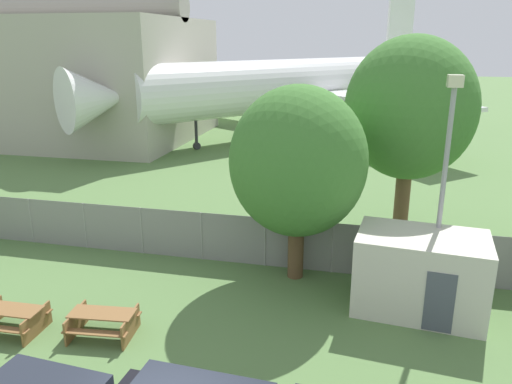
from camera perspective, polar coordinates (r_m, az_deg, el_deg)
name	(u,v)px	position (r m, az deg, el deg)	size (l,w,h in m)	color
hangar_building	(68,77)	(47.74, -20.72, 12.22)	(22.26, 16.37, 12.04)	#ADA899
perimeter_fence	(265,242)	(19.10, 1.05, -5.72)	(56.07, 0.07, 1.96)	gray
airplane	(297,85)	(45.59, 4.74, 12.10)	(29.31, 34.55, 13.34)	white
portable_cabin	(420,273)	(16.84, 18.24, -8.80)	(4.21, 2.88, 2.55)	beige
picnic_bench_near_cabin	(103,321)	(15.74, -17.10, -13.91)	(2.02, 1.59, 0.76)	brown
picnic_bench_open_grass	(11,317)	(16.92, -26.21, -12.70)	(1.91, 1.46, 0.76)	brown
tree_near_hangar	(410,109)	(20.92, 17.21, 9.03)	(5.16, 5.16, 8.60)	brown
tree_left_of_cabin	(298,162)	(17.24, 4.82, 3.44)	(4.77, 4.77, 6.98)	brown
light_mast	(445,168)	(16.65, 20.82, 2.60)	(0.44, 0.44, 7.37)	#99999E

